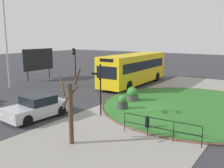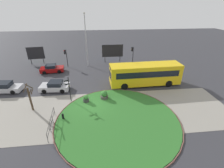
# 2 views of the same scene
# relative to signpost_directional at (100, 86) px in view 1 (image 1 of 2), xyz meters

# --- Properties ---
(ground) EXTENTS (120.00, 120.00, 0.00)m
(ground) POSITION_rel_signpost_directional_xyz_m (2.52, -0.75, -1.90)
(ground) COLOR #333338
(sidewalk_paving) EXTENTS (32.00, 8.27, 0.02)m
(sidewalk_paving) POSITION_rel_signpost_directional_xyz_m (2.52, -2.62, -1.89)
(sidewalk_paving) COLOR gray
(sidewalk_paving) RESTS_ON ground
(grass_island) EXTENTS (12.70, 12.70, 0.10)m
(grass_island) POSITION_rel_signpost_directional_xyz_m (5.35, -4.18, -1.85)
(grass_island) COLOR #2D6B28
(grass_island) RESTS_ON ground
(grass_kerb_ring) EXTENTS (13.01, 13.01, 0.11)m
(grass_kerb_ring) POSITION_rel_signpost_directional_xyz_m (5.35, -4.18, -1.85)
(grass_kerb_ring) COLOR brown
(grass_kerb_ring) RESTS_ON ground
(signpost_directional) EXTENTS (0.53, 0.91, 3.31)m
(signpost_directional) POSITION_rel_signpost_directional_xyz_m (0.00, 0.00, 0.00)
(signpost_directional) COLOR black
(signpost_directional) RESTS_ON ground
(bollard_foreground) EXTENTS (0.23, 0.23, 0.73)m
(bollard_foreground) POSITION_rel_signpost_directional_xyz_m (-0.34, -3.48, -1.53)
(bollard_foreground) COLOR black
(bollard_foreground) RESTS_ON ground
(railing_grass_edge) EXTENTS (0.30, 3.95, 1.04)m
(railing_grass_edge) POSITION_rel_signpost_directional_xyz_m (-1.23, -4.63, -1.23)
(railing_grass_edge) COLOR black
(railing_grass_edge) RESTS_ON ground
(bus_yellow) EXTENTS (10.36, 2.92, 3.17)m
(bus_yellow) POSITION_rel_signpost_directional_xyz_m (10.44, 3.54, -0.20)
(bus_yellow) COLOR yellow
(bus_yellow) RESTS_ON ground
(car_near_lane) EXTENTS (4.04, 2.15, 1.38)m
(car_near_lane) POSITION_rel_signpost_directional_xyz_m (-2.48, 3.03, -1.27)
(car_near_lane) COLOR #B7B7BC
(car_near_lane) RESTS_ON ground
(traffic_light_near) EXTENTS (0.48, 0.31, 3.57)m
(traffic_light_near) POSITION_rel_signpost_directional_xyz_m (10.37, 11.99, 0.72)
(traffic_light_near) COLOR black
(traffic_light_near) RESTS_ON ground
(lamppost_tall) EXTENTS (0.32, 0.32, 9.57)m
(lamppost_tall) POSITION_rel_signpost_directional_xyz_m (1.74, 12.50, 3.18)
(lamppost_tall) COLOR #B7B7BC
(lamppost_tall) RESTS_ON ground
(billboard_left) EXTENTS (4.27, 0.16, 3.60)m
(billboard_left) POSITION_rel_signpost_directional_xyz_m (6.79, 14.34, 0.39)
(billboard_left) COLOR black
(billboard_left) RESTS_ON ground
(planter_near_signpost) EXTENTS (0.98, 0.98, 1.15)m
(planter_near_signpost) POSITION_rel_signpost_directional_xyz_m (4.22, 0.12, -1.39)
(planter_near_signpost) COLOR #47423D
(planter_near_signpost) RESTS_ON ground
(planter_kerbside) EXTENTS (0.72, 0.72, 1.01)m
(planter_kerbside) POSITION_rel_signpost_directional_xyz_m (1.94, -0.45, -1.44)
(planter_kerbside) COLOR #383838
(planter_kerbside) RESTS_ON ground
(street_tree_bare) EXTENTS (1.10, 1.12, 3.59)m
(street_tree_bare) POSITION_rel_signpost_directional_xyz_m (-4.06, -1.41, -0.20)
(street_tree_bare) COLOR #423323
(street_tree_bare) RESTS_ON ground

